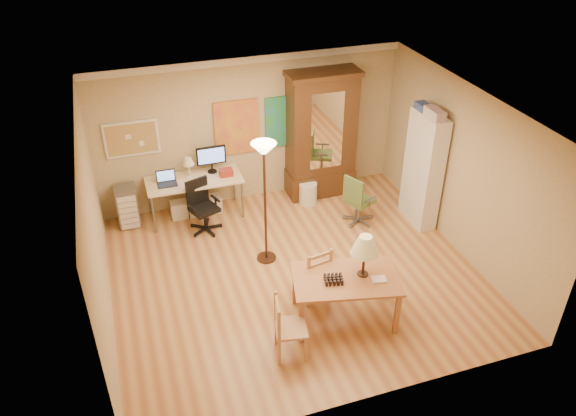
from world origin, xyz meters
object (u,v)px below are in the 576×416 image
object	(u,v)px
computer_desk	(197,192)
armoire	(321,142)
office_chair_black	(204,217)
office_chair_green	(358,210)
bookshelf	(423,170)
dining_table	(353,269)

from	to	relation	value
computer_desk	armoire	distance (m)	2.44
office_chair_black	office_chair_green	distance (m)	2.68
computer_desk	bookshelf	bearing A→B (deg)	-20.79
computer_desk	armoire	bearing A→B (deg)	1.96
bookshelf	dining_table	bearing A→B (deg)	-138.21
office_chair_green	office_chair_black	bearing A→B (deg)	166.68
office_chair_black	dining_table	bearing A→B (deg)	-61.42
dining_table	computer_desk	xyz separation A→B (m)	(-1.53, 3.29, -0.39)
dining_table	office_chair_green	size ratio (longest dim) A/B	1.69
dining_table	armoire	xyz separation A→B (m)	(0.84, 3.37, 0.19)
bookshelf	office_chair_black	bearing A→B (deg)	166.49
office_chair_green	armoire	size ratio (longest dim) A/B	0.39
office_chair_black	bookshelf	world-z (taller)	bookshelf
dining_table	computer_desk	distance (m)	3.65
computer_desk	bookshelf	distance (m)	3.95
armoire	bookshelf	xyz separation A→B (m)	(1.29, -1.47, -0.04)
dining_table	office_chair_green	bearing A→B (deg)	63.17
armoire	dining_table	bearing A→B (deg)	-103.97
office_chair_black	office_chair_green	xyz separation A→B (m)	(2.60, -0.62, 0.00)
dining_table	office_chair_black	size ratio (longest dim) A/B	1.71
computer_desk	office_chair_green	distance (m)	2.86
office_chair_black	computer_desk	bearing A→B (deg)	91.73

